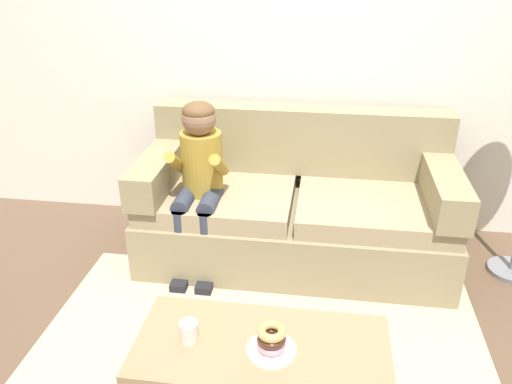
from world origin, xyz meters
TOP-DOWN VIEW (x-y plane):
  - ground at (0.00, 0.00)m, footprint 10.00×10.00m
  - wall_back at (0.00, 1.40)m, footprint 8.00×0.10m
  - area_rug at (0.00, -0.25)m, footprint 2.40×1.78m
  - couch at (0.11, 0.85)m, footprint 2.01×0.90m
  - coffee_table at (0.06, -0.55)m, footprint 1.08×0.52m
  - person_child at (-0.49, 0.64)m, footprint 0.34×0.58m
  - plate at (0.11, -0.58)m, footprint 0.21×0.21m
  - donut at (0.11, -0.58)m, footprint 0.15×0.15m
  - donut_second at (0.11, -0.58)m, footprint 0.17×0.17m
  - donut_third at (0.11, -0.58)m, footprint 0.15×0.15m
  - mug at (-0.25, -0.56)m, footprint 0.08×0.08m
  - toy_controller at (0.57, 0.02)m, footprint 0.23×0.09m

SIDE VIEW (x-z plane):
  - ground at x=0.00m, z-range 0.00..0.00m
  - area_rug at x=0.00m, z-range 0.00..0.01m
  - toy_controller at x=0.57m, z-range 0.00..0.05m
  - couch at x=0.11m, z-range -0.13..0.82m
  - coffee_table at x=0.06m, z-range 0.17..0.59m
  - plate at x=0.11m, z-range 0.43..0.44m
  - donut at x=0.11m, z-range 0.44..0.48m
  - mug at x=-0.25m, z-range 0.43..0.52m
  - donut_second at x=0.11m, z-range 0.48..0.51m
  - donut_third at x=0.11m, z-range 0.51..0.55m
  - person_child at x=-0.49m, z-range 0.12..1.22m
  - wall_back at x=0.00m, z-range 0.00..2.80m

